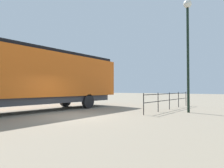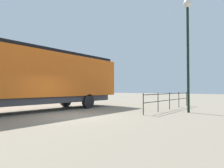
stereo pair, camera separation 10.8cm
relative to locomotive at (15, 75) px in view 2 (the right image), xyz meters
name	(u,v)px [view 2 (the right image)]	position (x,y,z in m)	size (l,w,h in m)	color
ground_plane	(72,116)	(3.72, 1.35, -2.36)	(120.00, 120.00, 0.00)	gray
locomotive	(15,75)	(0.00, 0.00, 0.00)	(2.98, 18.01, 4.21)	orange
lamp_post	(188,33)	(8.50, 6.92, 2.75)	(0.53, 0.53, 7.33)	black
platform_fence	(170,98)	(6.79, 8.11, -1.54)	(0.05, 8.22, 1.27)	black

